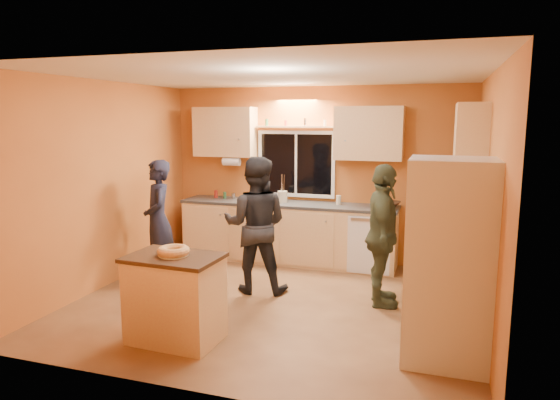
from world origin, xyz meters
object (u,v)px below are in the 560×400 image
at_px(refrigerator, 448,261).
at_px(person_left, 158,220).
at_px(person_center, 256,225).
at_px(island, 175,298).
at_px(person_right, 382,236).

relative_size(refrigerator, person_left, 1.13).
xyz_separation_m(refrigerator, person_left, (-3.66, 1.25, -0.10)).
xyz_separation_m(refrigerator, person_center, (-2.24, 1.15, -0.06)).
height_order(island, person_left, person_left).
height_order(person_center, person_right, person_center).
bearing_deg(person_center, person_right, 170.11).
relative_size(island, person_right, 0.55).
distance_m(island, person_center, 1.64).
xyz_separation_m(person_left, person_center, (1.43, -0.10, 0.04)).
height_order(refrigerator, person_center, refrigerator).
xyz_separation_m(island, person_center, (0.24, 1.57, 0.41)).
bearing_deg(island, person_center, 84.04).
height_order(island, person_right, person_right).
bearing_deg(person_right, person_center, 80.18).
distance_m(person_left, person_center, 1.43).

